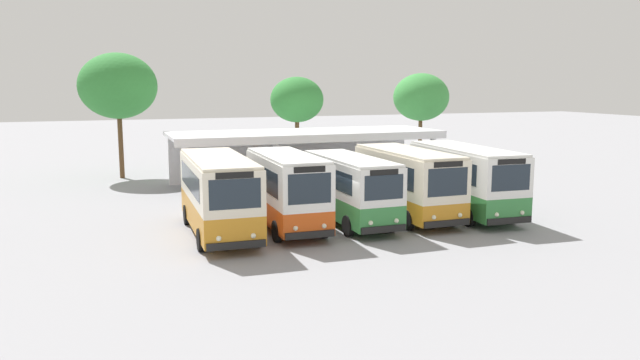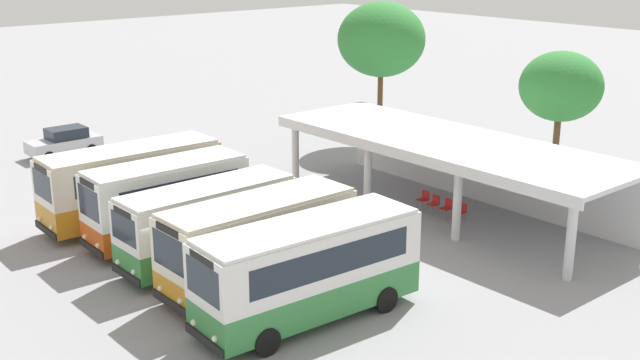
# 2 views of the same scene
# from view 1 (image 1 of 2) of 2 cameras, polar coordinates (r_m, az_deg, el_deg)

# --- Properties ---
(ground_plane) EXTENTS (180.00, 180.00, 0.00)m
(ground_plane) POSITION_cam_1_polar(r_m,az_deg,el_deg) (26.66, 4.44, -5.01)
(ground_plane) COLOR #939399
(city_bus_nearest_orange) EXTENTS (2.63, 7.90, 3.37)m
(city_bus_nearest_orange) POSITION_cam_1_polar(r_m,az_deg,el_deg) (26.43, -9.40, -1.11)
(city_bus_nearest_orange) COLOR black
(city_bus_nearest_orange) RESTS_ON ground
(city_bus_second_in_row) EXTENTS (2.38, 6.75, 3.36)m
(city_bus_second_in_row) POSITION_cam_1_polar(r_m,az_deg,el_deg) (27.14, -3.10, -0.76)
(city_bus_second_in_row) COLOR black
(city_bus_second_in_row) RESTS_ON ground
(city_bus_middle_cream) EXTENTS (2.28, 7.06, 3.11)m
(city_bus_middle_cream) POSITION_cam_1_polar(r_m,az_deg,el_deg) (28.19, 2.81, -0.65)
(city_bus_middle_cream) COLOR black
(city_bus_middle_cream) RESTS_ON ground
(city_bus_fourth_amber) EXTENTS (2.46, 7.30, 3.29)m
(city_bus_fourth_amber) POSITION_cam_1_polar(r_m,az_deg,el_deg) (29.61, 8.10, -0.07)
(city_bus_fourth_amber) COLOR black
(city_bus_fourth_amber) RESTS_ON ground
(city_bus_fifth_blue) EXTENTS (2.73, 7.87, 3.35)m
(city_bus_fifth_blue) POSITION_cam_1_polar(r_m,az_deg,el_deg) (30.94, 13.28, 0.22)
(city_bus_fifth_blue) COLOR black
(city_bus_fifth_blue) RESTS_ON ground
(terminal_canopy) EXTENTS (17.18, 5.69, 3.40)m
(terminal_canopy) POSITION_cam_1_polar(r_m,az_deg,el_deg) (39.95, -1.63, 3.55)
(terminal_canopy) COLOR silver
(terminal_canopy) RESTS_ON ground
(waiting_chair_end_by_column) EXTENTS (0.45, 0.45, 0.86)m
(waiting_chair_end_by_column) POSITION_cam_1_polar(r_m,az_deg,el_deg) (38.89, -2.22, 0.24)
(waiting_chair_end_by_column) COLOR slate
(waiting_chair_end_by_column) RESTS_ON ground
(waiting_chair_second_from_end) EXTENTS (0.45, 0.45, 0.86)m
(waiting_chair_second_from_end) POSITION_cam_1_polar(r_m,az_deg,el_deg) (39.01, -1.12, 0.27)
(waiting_chair_second_from_end) COLOR slate
(waiting_chair_second_from_end) RESTS_ON ground
(waiting_chair_middle_seat) EXTENTS (0.45, 0.45, 0.86)m
(waiting_chair_middle_seat) POSITION_cam_1_polar(r_m,az_deg,el_deg) (39.28, -0.10, 0.33)
(waiting_chair_middle_seat) COLOR slate
(waiting_chair_middle_seat) RESTS_ON ground
(waiting_chair_fourth_seat) EXTENTS (0.45, 0.45, 0.86)m
(waiting_chair_fourth_seat) POSITION_cam_1_polar(r_m,az_deg,el_deg) (39.60, 0.88, 0.40)
(waiting_chair_fourth_seat) COLOR slate
(waiting_chair_fourth_seat) RESTS_ON ground
(roadside_tree_behind_canopy) EXTENTS (3.92, 3.92, 6.89)m
(roadside_tree_behind_canopy) POSITION_cam_1_polar(r_m,az_deg,el_deg) (45.62, -2.15, 7.43)
(roadside_tree_behind_canopy) COLOR brown
(roadside_tree_behind_canopy) RESTS_ON ground
(roadside_tree_east_of_canopy) EXTENTS (4.57, 4.57, 7.23)m
(roadside_tree_east_of_canopy) POSITION_cam_1_polar(r_m,az_deg,el_deg) (51.61, 9.36, 7.58)
(roadside_tree_east_of_canopy) COLOR brown
(roadside_tree_east_of_canopy) RESTS_ON ground
(roadside_tree_west_of_canopy) EXTENTS (5.18, 5.18, 8.44)m
(roadside_tree_west_of_canopy) POSITION_cam_1_polar(r_m,az_deg,el_deg) (43.77, -18.24, 8.28)
(roadside_tree_west_of_canopy) COLOR brown
(roadside_tree_west_of_canopy) RESTS_ON ground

